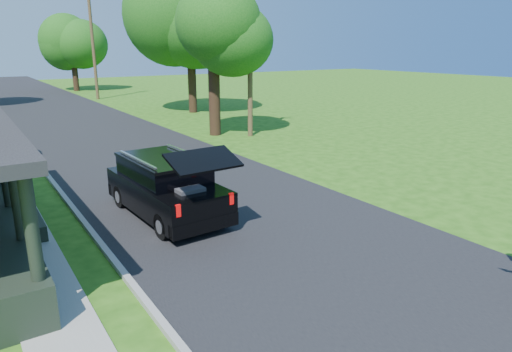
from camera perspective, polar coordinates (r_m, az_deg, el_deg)
ground at (r=10.57m, az=9.99°, el=-11.66°), size 140.00×140.00×0.00m
street at (r=27.95m, az=-19.15°, el=5.04°), size 8.00×120.00×0.02m
curb at (r=27.29m, az=-27.40°, el=3.88°), size 0.15×120.00×0.12m
black_suv at (r=13.58m, az=-11.12°, el=-1.32°), size 2.17×5.11×2.34m
tree_right_near at (r=25.74m, az=-5.55°, el=17.64°), size 6.08×6.41×8.32m
tree_right_mid at (r=35.22m, az=-8.40°, el=19.42°), size 7.04×6.99×10.78m
tree_right_far at (r=56.03m, az=-22.16°, el=15.92°), size 6.88×7.00×9.14m
utility_pole_near at (r=25.27m, az=-0.75°, el=15.70°), size 1.70×0.29×9.22m
utility_pole_far at (r=46.31m, az=-19.80°, el=16.15°), size 1.72×0.67×11.21m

